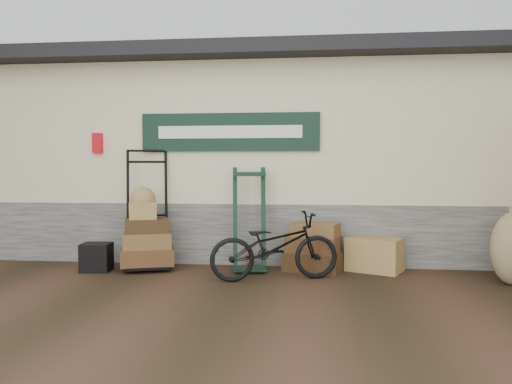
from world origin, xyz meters
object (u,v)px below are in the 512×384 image
green_barrow (249,219)px  black_trunk (97,257)px  porter_trolley (147,207)px  wicker_hamper (374,254)px  bicycle (275,242)px  suitcase_stack (313,247)px

green_barrow → black_trunk: 2.19m
green_barrow → black_trunk: green_barrow is taller
green_barrow → black_trunk: bearing=179.2°
porter_trolley → black_trunk: bearing=-171.6°
wicker_hamper → porter_trolley: bearing=-177.9°
bicycle → green_barrow: bearing=17.6°
porter_trolley → green_barrow: bearing=-18.1°
porter_trolley → green_barrow: (1.47, -0.00, -0.15)m
wicker_hamper → bicycle: 1.53m
porter_trolley → bicycle: 1.99m
porter_trolley → suitcase_stack: size_ratio=2.26×
green_barrow → wicker_hamper: 1.80m
green_barrow → suitcase_stack: size_ratio=1.87×
green_barrow → bicycle: (0.39, -0.58, -0.23)m
porter_trolley → suitcase_stack: 2.42m
porter_trolley → wicker_hamper: size_ratio=2.42×
wicker_hamper → black_trunk: (-3.83, -0.43, -0.04)m
black_trunk → wicker_hamper: bearing=6.4°
green_barrow → wicker_hamper: (1.73, 0.12, -0.48)m
wicker_hamper → bicycle: bearing=-152.5°
green_barrow → porter_trolley: bearing=170.7°
suitcase_stack → black_trunk: size_ratio=1.98×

